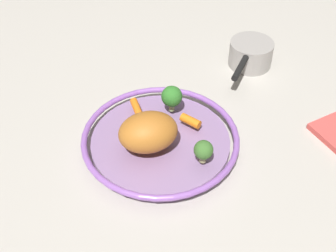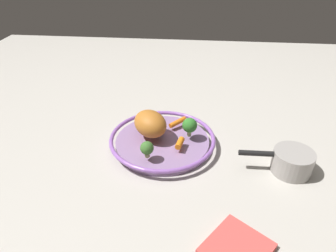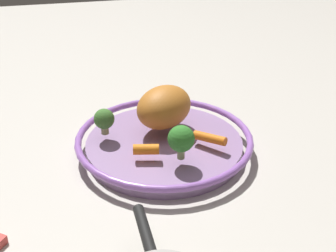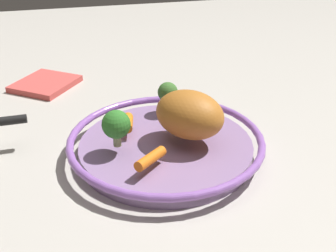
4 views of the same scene
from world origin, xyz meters
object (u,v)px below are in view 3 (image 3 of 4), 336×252
Objects in this scene: baby_carrot_near_rim at (210,138)px; broccoli_floret_edge at (181,139)px; roast_chicken_piece at (164,107)px; baby_carrot_center at (146,149)px; serving_bowl at (164,143)px; broccoli_floret_mid at (104,119)px.

broccoli_floret_edge is at bearing -147.27° from baby_carrot_near_rim.
baby_carrot_center is (-0.05, -0.10, -0.03)m from roast_chicken_piece.
broccoli_floret_mid is at bearing 164.08° from serving_bowl.
broccoli_floret_edge is at bearing -24.95° from baby_carrot_center.
broccoli_floret_mid reaches higher than serving_bowl.
baby_carrot_near_rim is 0.12m from baby_carrot_center.
baby_carrot_center is 0.90× the size of broccoli_floret_mid.
serving_bowl is at bearing -101.92° from roast_chicken_piece.
baby_carrot_near_rim and baby_carrot_center have the same top height.
broccoli_floret_edge reaches higher than serving_bowl.
serving_bowl is 0.10m from broccoli_floret_edge.
roast_chicken_piece is 1.94× the size of broccoli_floret_edge.
baby_carrot_center reaches higher than serving_bowl.
serving_bowl is 2.78× the size of roast_chicken_piece.
broccoli_floret_mid is at bearing 125.44° from baby_carrot_center.
baby_carrot_near_rim is (0.07, -0.08, -0.03)m from roast_chicken_piece.
broccoli_floret_edge is (-0.07, -0.04, 0.03)m from baby_carrot_near_rim.
serving_bowl is 5.21× the size of baby_carrot_near_rim.
baby_carrot_near_rim is at bearing 7.18° from baby_carrot_center.
broccoli_floret_edge reaches higher than baby_carrot_near_rim.
baby_carrot_center is at bearing -172.82° from baby_carrot_near_rim.
baby_carrot_center is 0.11m from broccoli_floret_mid.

